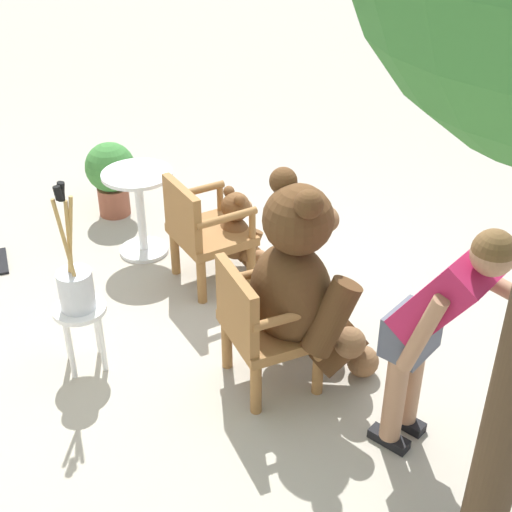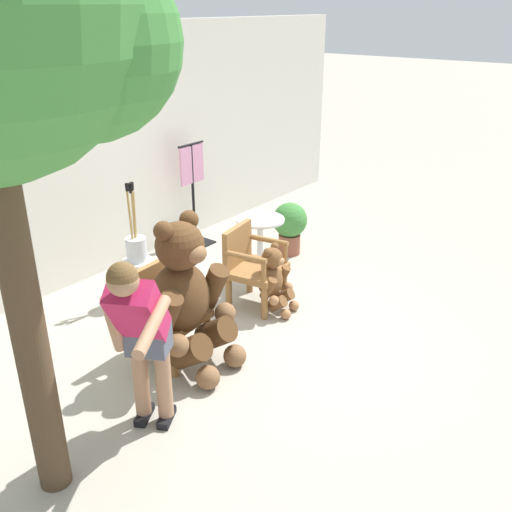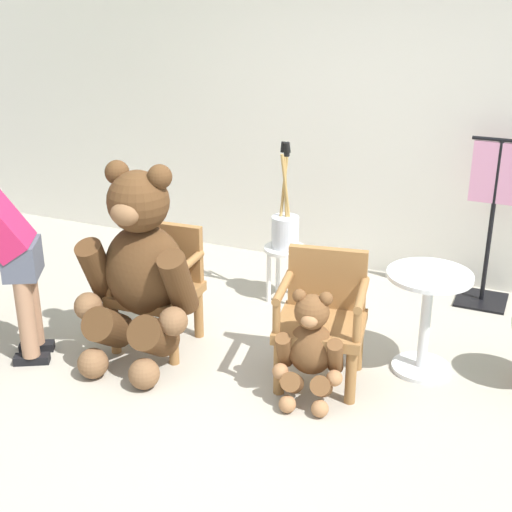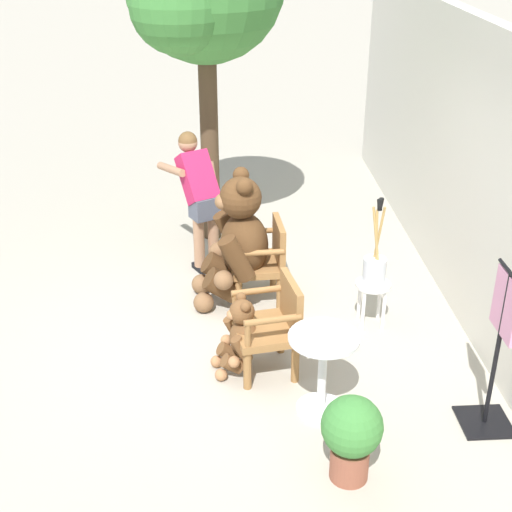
% 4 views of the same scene
% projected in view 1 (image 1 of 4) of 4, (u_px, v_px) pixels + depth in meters
% --- Properties ---
extents(ground_plane, '(60.00, 60.00, 0.00)m').
position_uv_depth(ground_plane, '(285.00, 313.00, 5.19)').
color(ground_plane, '#A8A091').
extents(wooden_chair_left, '(0.59, 0.55, 0.86)m').
position_uv_depth(wooden_chair_left, '(263.00, 323.00, 4.33)').
color(wooden_chair_left, olive).
rests_on(wooden_chair_left, ground).
extents(wooden_chair_right, '(0.64, 0.61, 0.86)m').
position_uv_depth(wooden_chair_right, '(204.00, 230.00, 5.31)').
color(wooden_chair_right, olive).
rests_on(wooden_chair_right, ground).
extents(teddy_bear_large, '(0.84, 0.81, 1.40)m').
position_uv_depth(teddy_bear_large, '(302.00, 284.00, 4.29)').
color(teddy_bear_large, '#4C3019').
rests_on(teddy_bear_large, ground).
extents(teddy_bear_small, '(0.45, 0.45, 0.74)m').
position_uv_depth(teddy_bear_small, '(239.00, 234.00, 5.46)').
color(teddy_bear_small, brown).
rests_on(teddy_bear_small, ground).
extents(person_visitor, '(0.69, 0.72, 1.50)m').
position_uv_depth(person_visitor, '(437.00, 320.00, 3.63)').
color(person_visitor, black).
rests_on(person_visitor, ground).
extents(white_stool, '(0.34, 0.34, 0.46)m').
position_uv_depth(white_stool, '(81.00, 320.00, 4.53)').
color(white_stool, white).
rests_on(white_stool, ground).
extents(brush_bucket, '(0.22, 0.22, 0.87)m').
position_uv_depth(brush_bucket, '(75.00, 284.00, 4.38)').
color(brush_bucket, silver).
rests_on(brush_bucket, white_stool).
extents(round_side_table, '(0.56, 0.56, 0.72)m').
position_uv_depth(round_side_table, '(140.00, 204.00, 5.69)').
color(round_side_table, silver).
rests_on(round_side_table, ground).
extents(potted_plant, '(0.44, 0.44, 0.68)m').
position_uv_depth(potted_plant, '(111.00, 174.00, 6.29)').
color(potted_plant, brown).
rests_on(potted_plant, ground).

